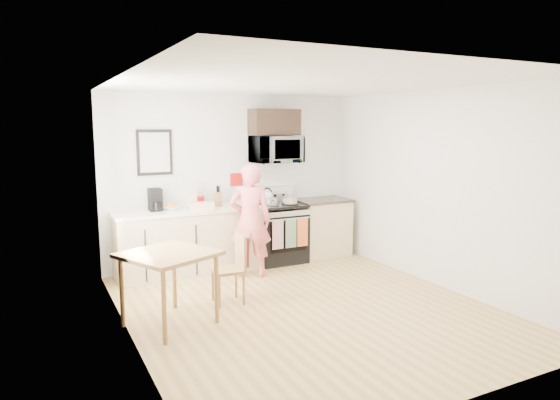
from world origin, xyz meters
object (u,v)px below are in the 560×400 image
cake (290,201)px  microwave (276,149)px  person (250,221)px  chair (237,259)px  dining_table (169,261)px  range (279,234)px

cake → microwave: bearing=120.0°
person → chair: (-0.56, -0.88, -0.27)m
dining_table → cake: (2.32, 1.62, 0.26)m
range → cake: bearing=-43.4°
range → chair: range is taller
range → person: 0.96m
microwave → range: bearing=-89.9°
range → microwave: size_ratio=1.53×
microwave → person: size_ratio=0.47×
chair → cake: bearing=46.3°
chair → cake: size_ratio=3.21×
person → dining_table: (-1.47, -1.22, -0.10)m
range → person: bearing=-143.7°
microwave → cake: 0.84m
person → cake: bearing=-131.6°
microwave → dining_table: 3.05m
dining_table → chair: (0.92, 0.34, -0.17)m
range → person: size_ratio=0.72×
dining_table → range: bearing=38.6°
range → dining_table: range is taller
range → cake: size_ratio=4.44×
range → dining_table: bearing=-141.4°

